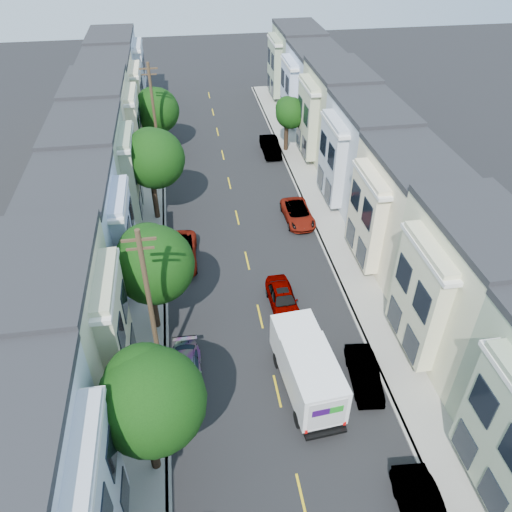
{
  "coord_description": "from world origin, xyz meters",
  "views": [
    {
      "loc": [
        -3.85,
        -17.15,
        22.73
      ],
      "look_at": [
        0.3,
        9.61,
        2.2
      ],
      "focal_mm": 35.0,
      "sensor_mm": 36.0,
      "label": 1
    }
  ],
  "objects_px": {
    "utility_pole_near": "(151,311)",
    "parked_left_d": "(180,253)",
    "tree_b": "(150,402)",
    "tree_far_r": "(290,114)",
    "tree_e": "(156,111)",
    "parked_right_c": "(298,214)",
    "tree_c": "(152,265)",
    "parked_left_c": "(186,370)",
    "fedex_truck": "(307,368)",
    "utility_pole_far": "(155,118)",
    "lead_sedan": "(283,299)",
    "tree_d": "(153,159)",
    "parked_right_b": "(364,374)",
    "parked_right_d": "(270,147)"
  },
  "relations": [
    {
      "from": "tree_c",
      "to": "utility_pole_near",
      "type": "relative_size",
      "value": 0.73
    },
    {
      "from": "utility_pole_near",
      "to": "parked_left_d",
      "type": "bearing_deg",
      "value": 82.54
    },
    {
      "from": "tree_c",
      "to": "tree_e",
      "type": "distance_m",
      "value": 25.62
    },
    {
      "from": "utility_pole_far",
      "to": "tree_c",
      "type": "bearing_deg",
      "value": -90.0
    },
    {
      "from": "tree_d",
      "to": "utility_pole_near",
      "type": "bearing_deg",
      "value": -89.99
    },
    {
      "from": "parked_right_c",
      "to": "utility_pole_near",
      "type": "bearing_deg",
      "value": -128.33
    },
    {
      "from": "tree_c",
      "to": "tree_far_r",
      "type": "height_order",
      "value": "tree_c"
    },
    {
      "from": "tree_d",
      "to": "tree_e",
      "type": "bearing_deg",
      "value": 90.0
    },
    {
      "from": "tree_b",
      "to": "parked_right_d",
      "type": "distance_m",
      "value": 35.28
    },
    {
      "from": "utility_pole_far",
      "to": "parked_left_d",
      "type": "relative_size",
      "value": 1.87
    },
    {
      "from": "utility_pole_near",
      "to": "utility_pole_far",
      "type": "height_order",
      "value": "same"
    },
    {
      "from": "lead_sedan",
      "to": "parked_left_d",
      "type": "bearing_deg",
      "value": 135.4
    },
    {
      "from": "lead_sedan",
      "to": "parked_left_d",
      "type": "distance_m",
      "value": 8.88
    },
    {
      "from": "tree_c",
      "to": "tree_d",
      "type": "relative_size",
      "value": 0.94
    },
    {
      "from": "tree_e",
      "to": "tree_b",
      "type": "bearing_deg",
      "value": -90.0
    },
    {
      "from": "parked_right_b",
      "to": "parked_left_d",
      "type": "bearing_deg",
      "value": 132.94
    },
    {
      "from": "utility_pole_near",
      "to": "parked_left_d",
      "type": "distance_m",
      "value": 11.65
    },
    {
      "from": "parked_left_c",
      "to": "lead_sedan",
      "type": "bearing_deg",
      "value": 37.91
    },
    {
      "from": "tree_d",
      "to": "utility_pole_far",
      "type": "height_order",
      "value": "utility_pole_far"
    },
    {
      "from": "parked_left_c",
      "to": "tree_c",
      "type": "bearing_deg",
      "value": 108.5
    },
    {
      "from": "tree_d",
      "to": "tree_far_r",
      "type": "distance_m",
      "value": 17.3
    },
    {
      "from": "tree_c",
      "to": "parked_left_c",
      "type": "height_order",
      "value": "tree_c"
    },
    {
      "from": "utility_pole_near",
      "to": "parked_left_d",
      "type": "height_order",
      "value": "utility_pole_near"
    },
    {
      "from": "tree_b",
      "to": "lead_sedan",
      "type": "bearing_deg",
      "value": 52.05
    },
    {
      "from": "tree_e",
      "to": "parked_right_d",
      "type": "distance_m",
      "value": 11.96
    },
    {
      "from": "tree_b",
      "to": "tree_d",
      "type": "bearing_deg",
      "value": 90.0
    },
    {
      "from": "tree_e",
      "to": "fedex_truck",
      "type": "xyz_separation_m",
      "value": [
        7.88,
        -31.76,
        -2.73
      ]
    },
    {
      "from": "tree_e",
      "to": "fedex_truck",
      "type": "relative_size",
      "value": 1.04
    },
    {
      "from": "tree_d",
      "to": "parked_right_c",
      "type": "bearing_deg",
      "value": -10.95
    },
    {
      "from": "tree_d",
      "to": "tree_c",
      "type": "bearing_deg",
      "value": -90.0
    },
    {
      "from": "tree_e",
      "to": "parked_right_c",
      "type": "distance_m",
      "value": 19.03
    },
    {
      "from": "lead_sedan",
      "to": "parked_left_c",
      "type": "xyz_separation_m",
      "value": [
        -6.51,
        -4.94,
        -0.12
      ]
    },
    {
      "from": "tree_d",
      "to": "fedex_truck",
      "type": "relative_size",
      "value": 1.22
    },
    {
      "from": "utility_pole_far",
      "to": "lead_sedan",
      "type": "xyz_separation_m",
      "value": [
        7.91,
        -21.34,
        -4.41
      ]
    },
    {
      "from": "tree_d",
      "to": "fedex_truck",
      "type": "xyz_separation_m",
      "value": [
        7.88,
        -19.01,
        -3.68
      ]
    },
    {
      "from": "tree_b",
      "to": "parked_right_c",
      "type": "relative_size",
      "value": 1.56
    },
    {
      "from": "tree_d",
      "to": "parked_right_d",
      "type": "distance_m",
      "value": 16.19
    },
    {
      "from": "parked_right_c",
      "to": "parked_right_d",
      "type": "height_order",
      "value": "parked_right_d"
    },
    {
      "from": "utility_pole_near",
      "to": "lead_sedan",
      "type": "height_order",
      "value": "utility_pole_near"
    },
    {
      "from": "tree_e",
      "to": "utility_pole_far",
      "type": "height_order",
      "value": "utility_pole_far"
    },
    {
      "from": "fedex_truck",
      "to": "parked_right_c",
      "type": "distance_m",
      "value": 17.19
    },
    {
      "from": "parked_left_d",
      "to": "parked_right_b",
      "type": "bearing_deg",
      "value": -50.08
    },
    {
      "from": "utility_pole_far",
      "to": "parked_right_b",
      "type": "height_order",
      "value": "utility_pole_far"
    },
    {
      "from": "tree_e",
      "to": "fedex_truck",
      "type": "bearing_deg",
      "value": -76.06
    },
    {
      "from": "tree_c",
      "to": "parked_left_c",
      "type": "bearing_deg",
      "value": -72.23
    },
    {
      "from": "tree_e",
      "to": "parked_right_c",
      "type": "height_order",
      "value": "tree_e"
    },
    {
      "from": "tree_b",
      "to": "tree_far_r",
      "type": "distance_m",
      "value": 36.07
    },
    {
      "from": "lead_sedan",
      "to": "parked_left_c",
      "type": "height_order",
      "value": "lead_sedan"
    },
    {
      "from": "fedex_truck",
      "to": "parked_left_d",
      "type": "xyz_separation_m",
      "value": [
        -6.48,
        12.74,
        -0.97
      ]
    },
    {
      "from": "tree_d",
      "to": "lead_sedan",
      "type": "bearing_deg",
      "value": -57.24
    }
  ]
}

